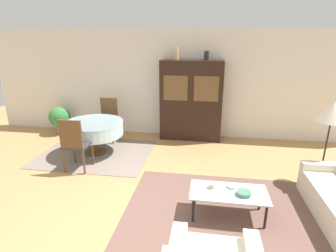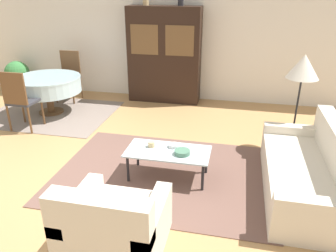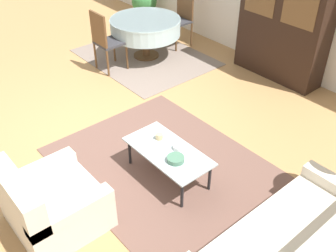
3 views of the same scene
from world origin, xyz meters
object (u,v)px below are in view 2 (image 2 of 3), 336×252
(dining_chair_far, at_px, (69,73))
(vase_short, at_px, (181,0))
(floor_lamp, at_px, (303,69))
(couch, at_px, (309,173))
(potted_plant, at_px, (17,74))
(display_cabinet, at_px, (164,55))
(cup, at_px, (151,144))
(armchair, at_px, (114,227))
(dining_table, at_px, (47,84))
(bowl_small, at_px, (174,146))
(bowl, at_px, (182,152))
(dining_chair_near, at_px, (20,98))
(coffee_table, at_px, (168,153))

(dining_chair_far, relative_size, vase_short, 5.04)
(floor_lamp, height_order, vase_short, vase_short)
(couch, bearing_deg, potted_plant, 63.96)
(display_cabinet, relative_size, cup, 22.37)
(armchair, xyz_separation_m, potted_plant, (-4.08, 4.35, 0.14))
(display_cabinet, height_order, dining_chair_far, display_cabinet)
(dining_table, relative_size, cup, 14.48)
(bowl_small, bearing_deg, bowl, -50.85)
(dining_chair_near, relative_size, vase_short, 5.04)
(dining_table, bearing_deg, floor_lamp, -7.75)
(potted_plant, bearing_deg, armchair, -46.83)
(armchair, bearing_deg, dining_table, 128.72)
(cup, distance_m, bowl, 0.45)
(armchair, bearing_deg, cup, 91.00)
(armchair, bearing_deg, display_cabinet, 96.96)
(dining_chair_near, bearing_deg, couch, -12.10)
(display_cabinet, height_order, dining_chair_near, display_cabinet)
(coffee_table, relative_size, bowl, 5.51)
(coffee_table, bearing_deg, floor_lamp, 35.87)
(dining_table, bearing_deg, bowl, -32.26)
(cup, xyz_separation_m, bowl, (0.44, -0.12, -0.01))
(bowl, xyz_separation_m, potted_plant, (-4.49, 3.01, 0.00))
(dining_table, relative_size, vase_short, 6.14)
(coffee_table, distance_m, dining_chair_far, 3.92)
(cup, bearing_deg, dining_chair_near, 160.54)
(armchair, relative_size, dining_chair_near, 0.86)
(coffee_table, relative_size, dining_chair_far, 1.03)
(dining_table, relative_size, dining_chair_near, 1.22)
(couch, height_order, dining_chair_near, dining_chair_near)
(bowl, height_order, bowl_small, bowl)
(display_cabinet, xyz_separation_m, dining_chair_near, (-2.05, -2.15, -0.39))
(display_cabinet, relative_size, dining_table, 1.55)
(couch, height_order, cup, couch)
(vase_short, relative_size, potted_plant, 0.28)
(cup, bearing_deg, vase_short, 93.56)
(armchair, relative_size, bowl_small, 6.61)
(display_cabinet, relative_size, dining_chair_near, 1.88)
(coffee_table, bearing_deg, dining_chair_far, 136.02)
(coffee_table, xyz_separation_m, bowl, (0.20, -0.05, 0.07))
(couch, distance_m, dining_chair_near, 4.68)
(display_cabinet, bearing_deg, potted_plant, -177.22)
(coffee_table, relative_size, bowl_small, 7.88)
(bowl, bearing_deg, coffee_table, 164.50)
(dining_chair_far, distance_m, bowl_small, 3.88)
(display_cabinet, bearing_deg, vase_short, 0.16)
(cup, bearing_deg, coffee_table, -15.23)
(coffee_table, height_order, vase_short, vase_short)
(bowl, distance_m, potted_plant, 5.41)
(dining_table, bearing_deg, dining_chair_near, -90.00)
(dining_chair_near, height_order, bowl, dining_chair_near)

